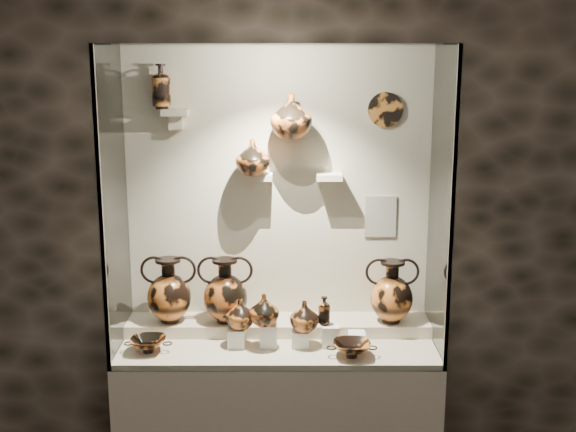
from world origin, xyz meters
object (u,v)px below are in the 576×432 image
object	(u,v)px
amphora_left	(169,290)
amphora_right	(392,291)
amphora_mid	(225,290)
ovoid_vase_a	(253,157)
jug_c	(304,316)
jug_a	(240,313)
jug_b	(264,309)
kylix_right	(352,348)
lekythos_tall	(161,83)
kylix_left	(148,343)
lekythos_small	(324,309)
ovoid_vase_b	(291,116)

from	to	relation	value
amphora_left	amphora_right	size ratio (longest dim) A/B	1.03
amphora_mid	ovoid_vase_a	world-z (taller)	ovoid_vase_a
amphora_mid	jug_c	size ratio (longest dim) A/B	2.23
jug_a	jug_c	size ratio (longest dim) A/B	0.99
jug_b	ovoid_vase_a	xyz separation A→B (m)	(-0.06, 0.26, 0.77)
kylix_right	ovoid_vase_a	size ratio (longest dim) A/B	1.29
ovoid_vase_a	jug_a	bearing A→B (deg)	-80.48
amphora_mid	jug_c	bearing A→B (deg)	-24.94
ovoid_vase_a	amphora_mid	bearing A→B (deg)	-134.40
jug_b	lekythos_tall	distance (m)	1.32
jug_c	kylix_right	bearing A→B (deg)	-50.05
jug_b	lekythos_tall	bearing A→B (deg)	162.87
jug_c	lekythos_tall	size ratio (longest dim) A/B	0.61
amphora_mid	jug_a	bearing A→B (deg)	-63.67
amphora_mid	jug_b	distance (m)	0.30
jug_b	kylix_left	distance (m)	0.63
amphora_left	jug_b	world-z (taller)	amphora_left
lekythos_tall	ovoid_vase_a	bearing A→B (deg)	-25.37
amphora_mid	kylix_right	distance (m)	0.77
jug_b	lekythos_tall	size ratio (longest dim) A/B	0.62
kylix_left	jug_a	bearing A→B (deg)	25.00
amphora_left	jug_c	xyz separation A→B (m)	(0.74, -0.19, -0.08)
lekythos_small	kylix_right	size ratio (longest dim) A/B	0.70
lekythos_tall	amphora_left	bearing A→B (deg)	-100.37
jug_b	lekythos_tall	world-z (taller)	lekythos_tall
jug_c	kylix_right	world-z (taller)	jug_c
amphora_right	amphora_left	bearing A→B (deg)	-156.04
amphora_left	ovoid_vase_b	size ratio (longest dim) A/B	1.56
kylix_left	ovoid_vase_b	world-z (taller)	ovoid_vase_b
jug_b	ovoid_vase_b	distance (m)	1.03
jug_c	ovoid_vase_b	distance (m)	1.06
amphora_right	jug_c	bearing A→B (deg)	-134.95
jug_b	jug_c	xyz separation A→B (m)	(0.21, 0.02, -0.04)
jug_b	lekythos_small	bearing A→B (deg)	17.01
lekythos_tall	ovoid_vase_a	world-z (taller)	lekythos_tall
jug_c	kylix_right	xyz separation A→B (m)	(0.24, -0.14, -0.12)
amphora_left	amphora_mid	world-z (taller)	same
jug_a	kylix_left	bearing A→B (deg)	166.94
amphora_left	jug_b	xyz separation A→B (m)	(0.53, -0.21, -0.04)
amphora_left	lekythos_small	xyz separation A→B (m)	(0.85, -0.18, -0.05)
amphora_left	jug_a	bearing A→B (deg)	-3.38
amphora_left	jug_c	world-z (taller)	amphora_left
kylix_right	ovoid_vase_a	bearing A→B (deg)	133.77
jug_b	kylix_left	xyz separation A→B (m)	(-0.60, -0.06, -0.17)
amphora_left	lekythos_small	bearing A→B (deg)	8.60
jug_a	jug_b	bearing A→B (deg)	-36.62
amphora_mid	lekythos_small	distance (m)	0.57
jug_b	jug_c	world-z (taller)	jug_b
amphora_mid	amphora_right	world-z (taller)	amphora_mid
amphora_left	ovoid_vase_a	bearing A→B (deg)	27.05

